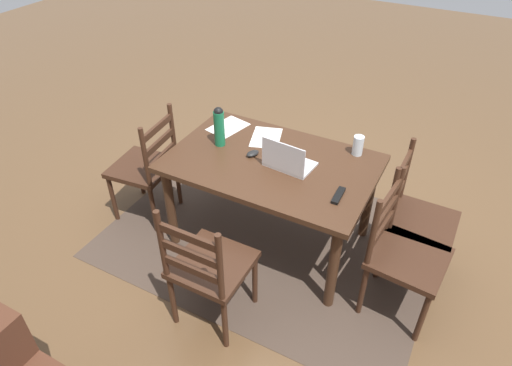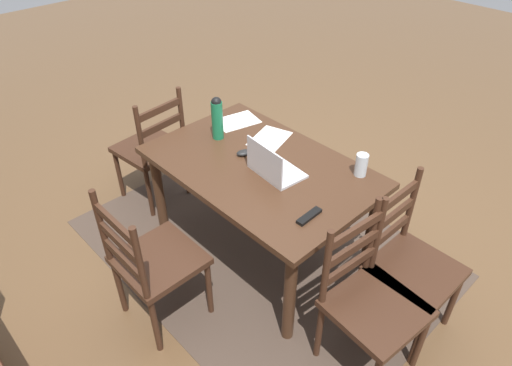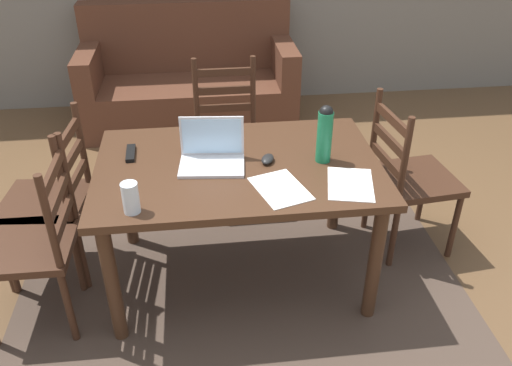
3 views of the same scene
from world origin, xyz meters
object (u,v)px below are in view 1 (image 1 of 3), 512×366
chair_far_head (209,267)px  chair_right_far (146,167)px  drinking_glass (358,145)px  laptop (287,161)px  tv_remote (338,195)px  chair_left_far (403,254)px  water_bottle (219,126)px  computer_mouse (253,153)px  dining_table (271,172)px  chair_left_near (416,219)px

chair_far_head → chair_right_far: bearing=-33.1°
drinking_glass → laptop: bearing=46.7°
tv_remote → laptop: bearing=-19.7°
chair_left_far → tv_remote: bearing=-2.9°
drinking_glass → tv_remote: 0.53m
laptop → drinking_glass: 0.53m
water_bottle → computer_mouse: bearing=176.8°
laptop → computer_mouse: 0.28m
chair_left_far → tv_remote: 0.54m
chair_right_far → drinking_glass: 1.63m
laptop → dining_table: bearing=-11.4°
chair_right_far → chair_far_head: (-1.00, 0.65, 0.00)m
chair_left_far → drinking_glass: (0.51, -0.54, 0.34)m
chair_right_far → chair_far_head: 1.20m
dining_table → tv_remote: size_ratio=8.40×
chair_right_far → chair_left_near: bearing=-169.6°
chair_right_far → computer_mouse: chair_right_far is taller
computer_mouse → chair_far_head: bearing=122.1°
chair_left_near → drinking_glass: (0.51, -0.18, 0.34)m
laptop → drinking_glass: laptop is taller
chair_left_near → drinking_glass: size_ratio=6.64×
chair_left_near → chair_right_far: same height
chair_left_near → chair_right_far: size_ratio=1.00×
water_bottle → tv_remote: 1.00m
laptop → tv_remote: bearing=162.3°
chair_far_head → dining_table: bearing=-90.0°
chair_left_far → dining_table: bearing=-10.3°
drinking_glass → chair_far_head: bearing=67.6°
laptop → water_bottle: size_ratio=1.13×
chair_left_far → chair_left_near: bearing=-90.0°
water_bottle → tv_remote: bearing=169.8°
chair_far_head → drinking_glass: size_ratio=6.64×
dining_table → chair_far_head: size_ratio=1.50×
dining_table → chair_left_near: chair_left_near is taller
drinking_glass → computer_mouse: drinking_glass is taller
dining_table → chair_far_head: 0.85m
chair_left_far → water_bottle: 1.51m
chair_far_head → tv_remote: 0.91m
laptop → computer_mouse: laptop is taller
chair_left_near → computer_mouse: size_ratio=9.50×
chair_left_far → chair_right_far: 2.01m
water_bottle → drinking_glass: 0.99m
water_bottle → dining_table: bearing=177.7°
drinking_glass → dining_table: bearing=36.3°
chair_far_head → drinking_glass: chair_far_head is taller
tv_remote → dining_table: bearing=-18.2°
chair_left_far → chair_far_head: 1.20m
water_bottle → laptop: bearing=175.6°
chair_left_far → chair_right_far: same height
dining_table → drinking_glass: drinking_glass is taller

